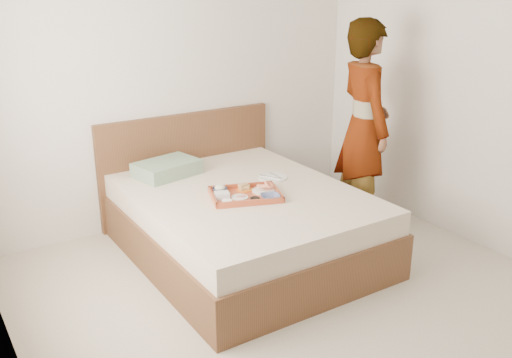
{
  "coord_description": "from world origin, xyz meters",
  "views": [
    {
      "loc": [
        -2.05,
        -2.42,
        2.05
      ],
      "look_at": [
        0.08,
        0.9,
        0.65
      ],
      "focal_mm": 39.38,
      "sensor_mm": 36.0,
      "label": 1
    }
  ],
  "objects_px": {
    "tray": "(245,194)",
    "person": "(364,127)",
    "dinner_plate": "(273,177)",
    "bed": "(244,223)"
  },
  "relations": [
    {
      "from": "tray",
      "to": "person",
      "type": "xyz_separation_m",
      "value": [
        1.22,
        0.07,
        0.34
      ]
    },
    {
      "from": "tray",
      "to": "dinner_plate",
      "type": "xyz_separation_m",
      "value": [
        0.42,
        0.25,
        -0.02
      ]
    },
    {
      "from": "bed",
      "to": "dinner_plate",
      "type": "bearing_deg",
      "value": 20.17
    },
    {
      "from": "tray",
      "to": "person",
      "type": "height_order",
      "value": "person"
    },
    {
      "from": "tray",
      "to": "dinner_plate",
      "type": "height_order",
      "value": "tray"
    },
    {
      "from": "dinner_plate",
      "to": "person",
      "type": "bearing_deg",
      "value": -12.8
    },
    {
      "from": "bed",
      "to": "dinner_plate",
      "type": "relative_size",
      "value": 8.48
    },
    {
      "from": "tray",
      "to": "bed",
      "type": "bearing_deg",
      "value": 84.28
    },
    {
      "from": "dinner_plate",
      "to": "tray",
      "type": "bearing_deg",
      "value": -149.19
    },
    {
      "from": "dinner_plate",
      "to": "person",
      "type": "xyz_separation_m",
      "value": [
        0.8,
        -0.18,
        0.35
      ]
    }
  ]
}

